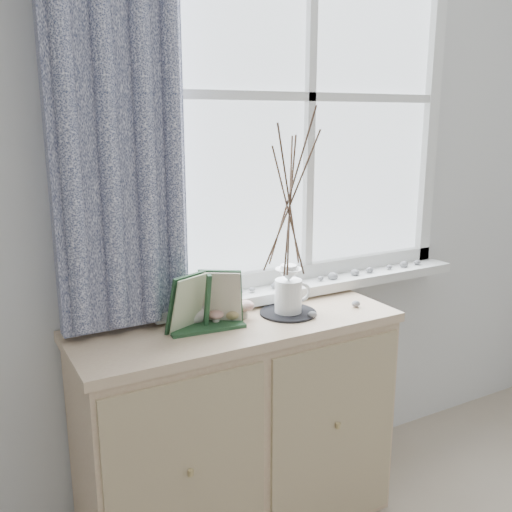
{
  "coord_description": "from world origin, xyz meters",
  "views": [
    {
      "loc": [
        -1.04,
        0.02,
        1.57
      ],
      "look_at": [
        -0.1,
        1.7,
        1.1
      ],
      "focal_mm": 40.0,
      "sensor_mm": 36.0,
      "label": 1
    }
  ],
  "objects_px": {
    "botanical_book": "(209,302)",
    "twig_pitcher": "(290,197)",
    "sideboard": "(239,427)",
    "toadstool_cluster": "(226,302)"
  },
  "relations": [
    {
      "from": "botanical_book",
      "to": "toadstool_cluster",
      "type": "height_order",
      "value": "botanical_book"
    },
    {
      "from": "toadstool_cluster",
      "to": "twig_pitcher",
      "type": "height_order",
      "value": "twig_pitcher"
    },
    {
      "from": "sideboard",
      "to": "twig_pitcher",
      "type": "bearing_deg",
      "value": -3.41
    },
    {
      "from": "botanical_book",
      "to": "toadstool_cluster",
      "type": "xyz_separation_m",
      "value": [
        0.11,
        0.1,
        -0.05
      ]
    },
    {
      "from": "twig_pitcher",
      "to": "toadstool_cluster",
      "type": "bearing_deg",
      "value": 175.09
    },
    {
      "from": "botanical_book",
      "to": "twig_pitcher",
      "type": "xyz_separation_m",
      "value": [
        0.33,
        0.02,
        0.33
      ]
    },
    {
      "from": "sideboard",
      "to": "botanical_book",
      "type": "height_order",
      "value": "botanical_book"
    },
    {
      "from": "sideboard",
      "to": "twig_pitcher",
      "type": "xyz_separation_m",
      "value": [
        0.21,
        -0.01,
        0.87
      ]
    },
    {
      "from": "botanical_book",
      "to": "sideboard",
      "type": "bearing_deg",
      "value": 19.96
    },
    {
      "from": "toadstool_cluster",
      "to": "sideboard",
      "type": "bearing_deg",
      "value": -79.87
    }
  ]
}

